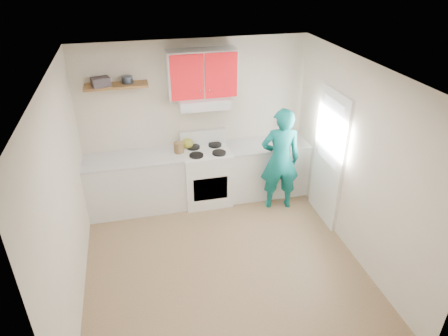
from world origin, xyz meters
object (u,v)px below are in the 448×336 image
object	(u,v)px
crock	(179,148)
stove	(207,176)
person	(280,160)
tin	(127,80)
kettle	(187,143)

from	to	relation	value
crock	stove	bearing A→B (deg)	-6.15
person	stove	bearing A→B (deg)	-12.82
stove	tin	size ratio (longest dim) A/B	5.83
tin	kettle	size ratio (longest dim) A/B	0.83
kettle	crock	bearing A→B (deg)	-157.55
tin	person	bearing A→B (deg)	-16.68
person	crock	bearing A→B (deg)	-8.65
tin	person	xyz separation A→B (m)	(2.18, -0.65, -1.24)
kettle	crock	distance (m)	0.20
kettle	person	distance (m)	1.50
tin	kettle	distance (m)	1.36
tin	crock	distance (m)	1.29
stove	person	xyz separation A→B (m)	(1.09, -0.44, 0.39)
stove	crock	distance (m)	0.68
crock	kettle	bearing A→B (deg)	38.72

